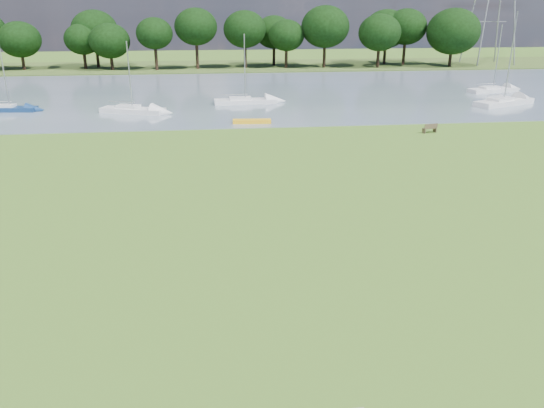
{
  "coord_description": "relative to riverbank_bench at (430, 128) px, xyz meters",
  "views": [
    {
      "loc": [
        -1.6,
        -23.17,
        9.96
      ],
      "look_at": [
        0.9,
        -2.0,
        1.98
      ],
      "focal_mm": 35.0,
      "sensor_mm": 36.0,
      "label": 1
    }
  ],
  "objects": [
    {
      "name": "riverbank_bench",
      "position": [
        0.0,
        0.0,
        0.0
      ],
      "size": [
        1.33,
        0.7,
        0.79
      ],
      "rotation": [
        0.0,
        0.0,
        0.26
      ],
      "color": "brown",
      "rests_on": "ground"
    },
    {
      "name": "sailboat_5",
      "position": [
        -14.41,
        15.88,
        0.05
      ],
      "size": [
        6.74,
        2.12,
        7.2
      ],
      "rotation": [
        0.0,
        0.0,
        0.04
      ],
      "color": "silver",
      "rests_on": "river"
    },
    {
      "name": "sailboat_3",
      "position": [
        16.42,
        20.45,
        0.08
      ],
      "size": [
        6.63,
        3.14,
        7.86
      ],
      "rotation": [
        0.0,
        0.0,
        0.22
      ],
      "color": "silver",
      "rests_on": "river"
    },
    {
      "name": "kayak",
      "position": [
        -14.48,
        5.43,
        -0.17
      ],
      "size": [
        3.47,
        1.0,
        0.34
      ],
      "primitive_type": "cube",
      "rotation": [
        0.0,
        0.0,
        -0.06
      ],
      "color": "yellow",
      "rests_on": "river"
    },
    {
      "name": "tree_line",
      "position": [
        -29.54,
        49.43,
        5.49
      ],
      "size": [
        116.3,
        8.1,
        9.81
      ],
      "color": "black",
      "rests_on": "far_bank"
    },
    {
      "name": "river",
      "position": [
        -16.63,
        23.43,
        -0.4
      ],
      "size": [
        220.0,
        40.0,
        0.1
      ],
      "primitive_type": "cube",
      "color": "slate",
      "rests_on": "ground"
    },
    {
      "name": "sailboat_1",
      "position": [
        -38.15,
        14.02,
        0.07
      ],
      "size": [
        5.28,
        2.0,
        7.46
      ],
      "rotation": [
        0.0,
        0.0,
        -0.11
      ],
      "color": "navy",
      "rests_on": "river"
    },
    {
      "name": "ground",
      "position": [
        -16.63,
        -18.57,
        -0.4
      ],
      "size": [
        220.0,
        220.0,
        0.0
      ],
      "primitive_type": "plane",
      "color": "olive"
    },
    {
      "name": "sailboat_4",
      "position": [
        -25.85,
        11.79,
        0.08
      ],
      "size": [
        6.62,
        3.89,
        6.8
      ],
      "rotation": [
        0.0,
        0.0,
        -0.35
      ],
      "color": "silver",
      "rests_on": "river"
    },
    {
      "name": "sailboat_0",
      "position": [
        12.98,
        11.71,
        0.15
      ],
      "size": [
        7.63,
        4.92,
        9.41
      ],
      "rotation": [
        0.0,
        0.0,
        0.42
      ],
      "color": "silver",
      "rests_on": "river"
    },
    {
      "name": "far_bank",
      "position": [
        -16.63,
        53.43,
        -0.4
      ],
      "size": [
        220.0,
        20.0,
        0.4
      ],
      "primitive_type": "cube",
      "color": "#4C6626",
      "rests_on": "ground"
    }
  ]
}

